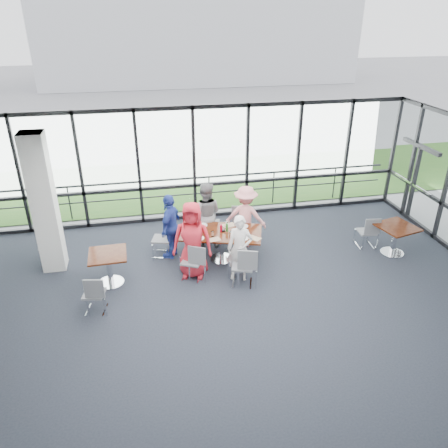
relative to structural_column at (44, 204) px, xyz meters
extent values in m
cube|color=#1F252F|center=(3.60, -3.00, -1.61)|extent=(12.00, 10.00, 0.02)
cube|color=silver|center=(3.60, -3.00, 1.60)|extent=(12.00, 10.00, 0.04)
cube|color=white|center=(3.60, 2.00, 0.00)|extent=(12.00, 0.10, 3.20)
cube|color=black|center=(9.60, 0.75, -0.55)|extent=(0.12, 1.60, 2.10)
cube|color=white|center=(0.00, 0.00, 0.00)|extent=(0.50, 0.50, 3.20)
cube|color=gray|center=(3.60, 7.00, -1.62)|extent=(80.00, 70.00, 0.02)
cube|color=#275C21|center=(3.60, 5.00, -1.59)|extent=(80.00, 5.00, 0.01)
cube|color=silver|center=(7.60, 29.00, 1.40)|extent=(24.00, 10.00, 6.00)
cylinder|color=#2D2D33|center=(3.60, 2.60, -1.10)|extent=(12.00, 0.06, 0.06)
cube|color=#370F08|center=(3.87, -0.46, -0.87)|extent=(2.09, 1.53, 0.04)
cylinder|color=silver|center=(3.87, -0.46, -1.25)|extent=(0.12, 0.12, 0.71)
cylinder|color=silver|center=(3.87, -0.46, -1.59)|extent=(0.56, 0.56, 0.03)
cube|color=#370F08|center=(1.28, -0.97, -0.87)|extent=(0.82, 0.82, 0.04)
cylinder|color=silver|center=(1.28, -0.97, -1.25)|extent=(0.12, 0.12, 0.71)
cube|color=#370F08|center=(8.07, -1.02, -0.87)|extent=(1.02, 1.02, 0.04)
cylinder|color=silver|center=(8.07, -1.02, -1.25)|extent=(0.12, 0.12, 0.71)
imported|color=red|center=(3.12, -0.99, -0.71)|extent=(0.99, 0.79, 1.78)
imported|color=white|center=(4.11, -1.33, -0.84)|extent=(0.65, 0.55, 1.52)
imported|color=gray|center=(3.63, 0.38, -0.76)|extent=(0.92, 0.71, 1.68)
imported|color=pink|center=(4.60, 0.13, -0.80)|extent=(1.16, 0.90, 1.60)
imported|color=#283FA1|center=(2.73, -0.04, -0.79)|extent=(0.89, 1.08, 1.62)
cylinder|color=white|center=(3.31, -0.68, -0.84)|extent=(0.24, 0.24, 0.01)
cylinder|color=white|center=(4.29, -0.89, -0.84)|extent=(0.25, 0.25, 0.01)
cylinder|color=white|center=(3.48, -0.04, -0.84)|extent=(0.26, 0.26, 0.01)
cylinder|color=white|center=(4.42, -0.29, -0.84)|extent=(0.28, 0.28, 0.01)
cylinder|color=white|center=(3.06, -0.26, -0.84)|extent=(0.28, 0.28, 0.01)
cylinder|color=white|center=(3.63, -0.64, -0.78)|extent=(0.07, 0.07, 0.13)
cylinder|color=white|center=(4.03, -0.75, -0.78)|extent=(0.07, 0.07, 0.14)
cylinder|color=white|center=(4.04, -0.26, -0.77)|extent=(0.08, 0.08, 0.15)
cylinder|color=white|center=(3.20, -0.36, -0.78)|extent=(0.07, 0.07, 0.14)
cube|color=beige|center=(3.64, -0.80, -0.85)|extent=(0.30, 0.24, 0.00)
cube|color=beige|center=(4.55, -0.92, -0.85)|extent=(0.34, 0.35, 0.00)
cube|color=beige|center=(4.12, -0.16, -0.85)|extent=(0.36, 0.29, 0.00)
cube|color=black|center=(3.91, -0.45, -0.83)|extent=(0.10, 0.07, 0.04)
cylinder|color=#B5001C|center=(3.87, -0.46, -0.76)|extent=(0.06, 0.06, 0.18)
cylinder|color=#267D28|center=(4.01, -0.46, -0.75)|extent=(0.05, 0.05, 0.20)
camera|label=1|loc=(2.12, -9.36, 3.88)|focal=35.00mm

